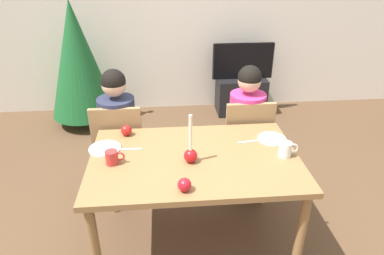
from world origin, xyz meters
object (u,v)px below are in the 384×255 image
(chair_left, at_px, (120,146))
(plate_left, at_px, (105,148))
(tv, at_px, (243,61))
(candle_centerpiece, at_px, (191,153))
(mug_left, at_px, (112,157))
(person_right_child, at_px, (245,133))
(apple_near_candle, at_px, (126,130))
(person_left_child, at_px, (120,138))
(christmas_tree, at_px, (77,60))
(apple_by_left_plate, at_px, (184,185))
(plate_right, at_px, (272,139))
(chair_right, at_px, (246,140))
(dining_table, at_px, (195,167))
(tv_stand, at_px, (241,95))
(mug_right, at_px, (286,149))

(chair_left, relative_size, plate_left, 4.08)
(tv, distance_m, candle_centerpiece, 2.51)
(mug_left, bearing_deg, person_right_child, 32.76)
(chair_left, distance_m, person_right_child, 1.08)
(apple_near_candle, bearing_deg, chair_left, 110.94)
(person_left_child, xyz_separation_m, christmas_tree, (-0.62, 1.50, 0.26))
(person_right_child, height_order, apple_by_left_plate, person_right_child)
(tv, relative_size, christmas_tree, 0.50)
(apple_near_candle, bearing_deg, tv, 55.88)
(chair_left, height_order, plate_right, chair_left)
(chair_right, height_order, person_right_child, person_right_child)
(christmas_tree, height_order, plate_left, christmas_tree)
(dining_table, bearing_deg, apple_by_left_plate, -104.64)
(tv_stand, relative_size, christmas_tree, 0.40)
(person_right_child, height_order, tv, person_right_child)
(dining_table, relative_size, person_right_child, 1.19)
(chair_right, bearing_deg, mug_right, -81.01)
(chair_left, height_order, plate_left, chair_left)
(person_left_child, xyz_separation_m, person_right_child, (1.08, 0.00, 0.00))
(christmas_tree, bearing_deg, mug_right, -50.43)
(mug_left, relative_size, apple_near_candle, 1.54)
(apple_near_candle, bearing_deg, mug_right, -19.67)
(mug_right, bearing_deg, mug_left, 179.53)
(chair_right, bearing_deg, plate_left, -158.03)
(apple_by_left_plate, bearing_deg, christmas_tree, 113.87)
(apple_near_candle, bearing_deg, candle_centerpiece, -41.95)
(person_left_child, relative_size, christmas_tree, 0.74)
(plate_left, distance_m, mug_left, 0.21)
(tv, distance_m, mug_right, 2.35)
(mug_left, bearing_deg, chair_right, 31.48)
(person_left_child, relative_size, person_right_child, 1.00)
(chair_left, xyz_separation_m, mug_left, (0.04, -0.64, 0.28))
(apple_near_candle, bearing_deg, tv_stand, 55.87)
(candle_centerpiece, bearing_deg, person_right_child, 52.25)
(candle_centerpiece, xyz_separation_m, mug_right, (0.64, 0.01, -0.02))
(person_right_child, xyz_separation_m, plate_left, (-1.12, -0.48, 0.19))
(person_right_child, relative_size, tv_stand, 1.83)
(candle_centerpiece, bearing_deg, person_left_child, 128.23)
(person_left_child, bearing_deg, apple_near_candle, -71.22)
(mug_right, bearing_deg, person_right_child, 98.57)
(dining_table, height_order, person_right_child, person_right_child)
(dining_table, height_order, mug_left, mug_left)
(christmas_tree, bearing_deg, person_left_child, -67.64)
(tv_stand, height_order, christmas_tree, christmas_tree)
(tv, xyz_separation_m, candle_centerpiece, (-0.88, -2.35, 0.11))
(dining_table, height_order, apple_by_left_plate, apple_by_left_plate)
(tv, bearing_deg, chair_left, -130.02)
(apple_by_left_plate, bearing_deg, apple_near_candle, 118.88)
(person_left_child, height_order, candle_centerpiece, person_left_child)
(person_left_child, distance_m, person_right_child, 1.08)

